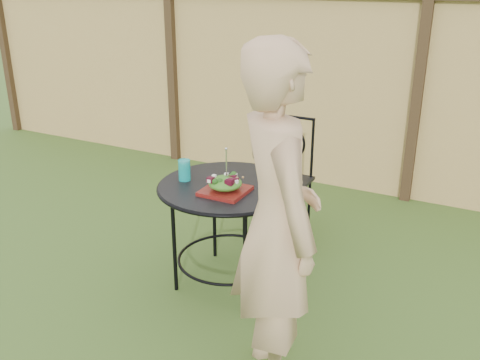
{
  "coord_description": "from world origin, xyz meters",
  "views": [
    {
      "loc": [
        2.07,
        -2.7,
        2.02
      ],
      "look_at": [
        0.57,
        0.17,
        0.75
      ],
      "focal_mm": 40.0,
      "sensor_mm": 36.0,
      "label": 1
    }
  ],
  "objects": [
    {
      "name": "patio_table",
      "position": [
        0.51,
        0.12,
        0.59
      ],
      "size": [
        0.92,
        0.92,
        0.72
      ],
      "color": "black",
      "rests_on": "ground"
    },
    {
      "name": "ground",
      "position": [
        0.0,
        0.0,
        0.0
      ],
      "size": [
        60.0,
        60.0,
        0.0
      ],
      "primitive_type": "plane",
      "color": "#2B4716",
      "rests_on": "ground"
    },
    {
      "name": "drinking_glass",
      "position": [
        0.21,
        0.06,
        0.79
      ],
      "size": [
        0.08,
        0.08,
        0.14
      ],
      "primitive_type": "cylinder",
      "color": "#0D9B99",
      "rests_on": "patio_table"
    },
    {
      "name": "salad",
      "position": [
        0.56,
        -0.01,
        0.79
      ],
      "size": [
        0.21,
        0.21,
        0.08
      ],
      "primitive_type": "ellipsoid",
      "color": "#235614",
      "rests_on": "salad_plate"
    },
    {
      "name": "salad_plate",
      "position": [
        0.56,
        -0.01,
        0.74
      ],
      "size": [
        0.27,
        0.27,
        0.02
      ],
      "primitive_type": "cube",
      "color": "#4B0A0D",
      "rests_on": "patio_table"
    },
    {
      "name": "patio_chair",
      "position": [
        0.5,
        1.0,
        0.5
      ],
      "size": [
        0.46,
        0.46,
        0.95
      ],
      "color": "black",
      "rests_on": "ground"
    },
    {
      "name": "diner",
      "position": [
        1.16,
        -0.58,
        0.89
      ],
      "size": [
        0.75,
        0.76,
        1.77
      ],
      "primitive_type": "imported",
      "rotation": [
        0.0,
        0.0,
        2.31
      ],
      "color": "tan",
      "rests_on": "ground"
    },
    {
      "name": "fence",
      "position": [
        -0.0,
        2.19,
        0.95
      ],
      "size": [
        8.0,
        0.12,
        1.9
      ],
      "color": "#D5B669",
      "rests_on": "ground"
    },
    {
      "name": "fork",
      "position": [
        0.57,
        -0.01,
        0.92
      ],
      "size": [
        0.01,
        0.01,
        0.18
      ],
      "primitive_type": "cylinder",
      "color": "silver",
      "rests_on": "salad"
    }
  ]
}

